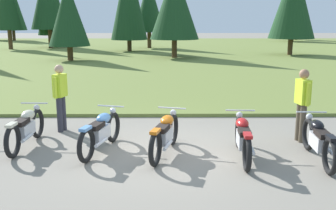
{
  "coord_description": "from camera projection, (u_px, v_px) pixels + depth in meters",
  "views": [
    {
      "loc": [
        -0.07,
        -8.09,
        2.78
      ],
      "look_at": [
        0.0,
        0.6,
        0.9
      ],
      "focal_mm": 43.02,
      "sensor_mm": 36.0,
      "label": 1
    }
  ],
  "objects": [
    {
      "name": "motorcycle_black",
      "position": [
        318.0,
        140.0,
        7.91
      ],
      "size": [
        0.62,
        2.1,
        0.88
      ],
      "color": "black",
      "rests_on": "ground"
    },
    {
      "name": "ground_plane",
      "position": [
        168.0,
        153.0,
        8.49
      ],
      "size": [
        140.0,
        140.0,
        0.0
      ],
      "primitive_type": "plane",
      "color": "gray"
    },
    {
      "name": "rider_in_hivis_vest",
      "position": [
        60.0,
        94.0,
        9.93
      ],
      "size": [
        0.3,
        0.54,
        1.67
      ],
      "color": "#2D2D38",
      "rests_on": "ground"
    },
    {
      "name": "forest_treeline",
      "position": [
        136.0,
        1.0,
        37.29
      ],
      "size": [
        43.72,
        27.77,
        8.58
      ],
      "color": "#47331E",
      "rests_on": "ground"
    },
    {
      "name": "motorcycle_cream",
      "position": [
        26.0,
        128.0,
        8.79
      ],
      "size": [
        0.62,
        2.1,
        0.88
      ],
      "color": "black",
      "rests_on": "ground"
    },
    {
      "name": "rider_near_row_end",
      "position": [
        302.0,
        101.0,
        9.08
      ],
      "size": [
        0.28,
        0.54,
        1.67
      ],
      "color": "#4C4233",
      "rests_on": "ground"
    },
    {
      "name": "motorcycle_orange",
      "position": [
        165.0,
        134.0,
        8.31
      ],
      "size": [
        0.78,
        2.05,
        0.88
      ],
      "color": "black",
      "rests_on": "ground"
    },
    {
      "name": "motorcycle_sky_blue",
      "position": [
        101.0,
        131.0,
        8.5
      ],
      "size": [
        0.77,
        2.06,
        0.88
      ],
      "color": "black",
      "rests_on": "ground"
    },
    {
      "name": "motorcycle_red",
      "position": [
        243.0,
        137.0,
        8.07
      ],
      "size": [
        0.62,
        2.1,
        0.88
      ],
      "color": "black",
      "rests_on": "ground"
    },
    {
      "name": "grass_moorland",
      "position": [
        166.0,
        52.0,
        33.02
      ],
      "size": [
        80.0,
        44.0,
        0.1
      ],
      "primitive_type": "cube",
      "color": "olive",
      "rests_on": "ground"
    }
  ]
}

